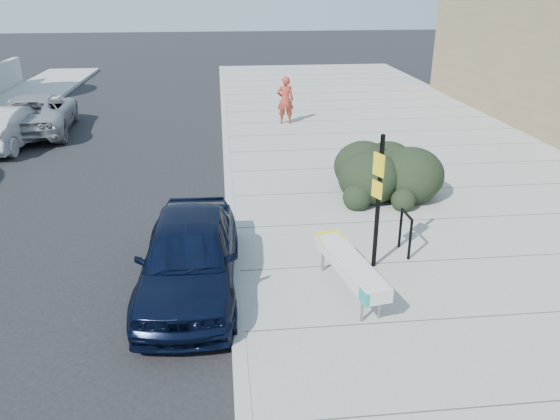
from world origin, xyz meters
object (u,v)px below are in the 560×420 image
at_px(sedan_navy, 189,255).
at_px(wagon_silver, 6,126).
at_px(bike_rack, 406,229).
at_px(suv_silver, 37,113).
at_px(pedestrian, 285,100).
at_px(bench, 350,265).
at_px(sign_post, 378,195).

relative_size(sedan_navy, wagon_silver, 0.99).
bearing_deg(bike_rack, suv_silver, 130.19).
bearing_deg(sedan_navy, pedestrian, 77.63).
height_order(bike_rack, suv_silver, suv_silver).
xyz_separation_m(bench, sedan_navy, (-2.81, 0.61, 0.03)).
bearing_deg(wagon_silver, sign_post, 138.47).
bearing_deg(sign_post, sedan_navy, 162.37).
relative_size(bench, sedan_navy, 0.56).
xyz_separation_m(sign_post, pedestrian, (-0.33, 11.87, -0.59)).
relative_size(sedan_navy, suv_silver, 0.82).
height_order(sedan_navy, pedestrian, pedestrian).
relative_size(bike_rack, sedan_navy, 0.20).
bearing_deg(sign_post, bench, -150.03).
xyz_separation_m(bench, suv_silver, (-9.02, 12.93, 0.03)).
relative_size(sign_post, suv_silver, 0.50).
xyz_separation_m(bench, bike_rack, (1.47, 1.40, -0.03)).
height_order(bench, sign_post, sign_post).
xyz_separation_m(bench, wagon_silver, (-9.51, 11.05, 0.01)).
xyz_separation_m(bike_rack, suv_silver, (-10.49, 11.54, 0.05)).
height_order(sign_post, sedan_navy, sign_post).
xyz_separation_m(bench, sign_post, (0.70, 0.91, 0.94)).
bearing_deg(bench, wagon_silver, 120.12).
relative_size(bike_rack, wagon_silver, 0.20).
relative_size(bike_rack, pedestrian, 0.49).
bearing_deg(wagon_silver, bench, 133.99).
relative_size(wagon_silver, suv_silver, 0.82).
relative_size(bike_rack, suv_silver, 0.17).
xyz_separation_m(sign_post, wagon_silver, (-10.21, 10.14, -0.93)).
distance_m(suv_silver, pedestrian, 9.40).
bearing_deg(pedestrian, sedan_navy, 75.59).
distance_m(wagon_silver, suv_silver, 1.95).
xyz_separation_m(sedan_navy, pedestrian, (3.18, 12.17, 0.33)).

